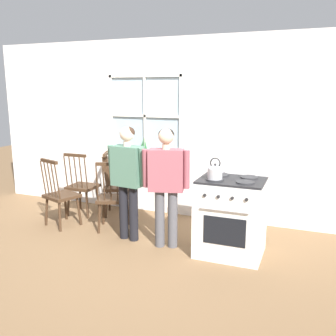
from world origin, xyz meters
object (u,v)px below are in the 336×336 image
(chair_center_cluster, at_px, (60,196))
(kettle, at_px, (215,172))
(person_elderly_left, at_px, (128,173))
(person_teen_center, at_px, (166,177))
(chair_by_window, at_px, (82,187))
(stove, at_px, (231,216))
(chair_near_stove, at_px, (116,187))
(potted_plant, at_px, (144,151))
(chair_near_wall, at_px, (113,199))

(chair_center_cluster, height_order, kettle, kettle)
(person_elderly_left, distance_m, person_teen_center, 0.55)
(chair_by_window, relative_size, stove, 0.92)
(chair_near_stove, height_order, potted_plant, potted_plant)
(chair_center_cluster, bearing_deg, person_teen_center, -164.53)
(chair_by_window, distance_m, chair_near_stove, 0.54)
(chair_near_wall, bearing_deg, stove, 153.52)
(person_elderly_left, relative_size, potted_plant, 4.62)
(chair_near_stove, xyz_separation_m, kettle, (1.80, -0.90, 0.58))
(chair_near_stove, relative_size, potted_plant, 3.09)
(stove, bearing_deg, chair_near_stove, 158.63)
(chair_by_window, height_order, kettle, kettle)
(chair_center_cluster, height_order, person_elderly_left, person_elderly_left)
(stove, relative_size, kettle, 4.39)
(chair_by_window, distance_m, person_teen_center, 1.88)
(chair_near_stove, height_order, kettle, kettle)
(chair_near_wall, relative_size, kettle, 4.03)
(stove, height_order, potted_plant, potted_plant)
(stove, relative_size, potted_plant, 3.37)
(chair_near_stove, xyz_separation_m, person_teen_center, (1.19, -0.87, 0.45))
(person_teen_center, xyz_separation_m, potted_plant, (-0.84, 1.16, 0.10))
(chair_by_window, height_order, chair_near_stove, same)
(person_teen_center, xyz_separation_m, stove, (0.79, 0.10, -0.42))
(chair_near_wall, relative_size, potted_plant, 3.09)
(chair_near_wall, xyz_separation_m, chair_near_stove, (-0.28, 0.60, 0.00))
(chair_near_wall, distance_m, potted_plant, 1.05)
(person_teen_center, bearing_deg, person_elderly_left, 161.37)
(stove, bearing_deg, kettle, -142.69)
(person_elderly_left, bearing_deg, person_teen_center, 3.96)
(chair_near_wall, distance_m, person_teen_center, 1.05)
(chair_near_wall, relative_size, person_teen_center, 0.67)
(chair_near_stove, bearing_deg, chair_by_window, 89.62)
(person_teen_center, bearing_deg, potted_plant, 111.83)
(person_elderly_left, bearing_deg, kettle, 4.55)
(chair_center_cluster, bearing_deg, person_elderly_left, -164.47)
(chair_near_wall, relative_size, chair_center_cluster, 1.00)
(chair_center_cluster, xyz_separation_m, chair_near_stove, (0.50, 0.74, 0.00))
(chair_center_cluster, height_order, chair_near_stove, same)
(chair_by_window, distance_m, potted_plant, 1.12)
(chair_center_cluster, relative_size, person_teen_center, 0.67)
(person_elderly_left, bearing_deg, chair_center_cluster, -175.88)
(person_elderly_left, xyz_separation_m, stove, (1.34, 0.05, -0.42))
(chair_near_wall, distance_m, chair_near_stove, 0.66)
(person_elderly_left, distance_m, kettle, 1.17)
(chair_center_cluster, height_order, stove, stove)
(chair_near_wall, xyz_separation_m, stove, (1.70, -0.17, 0.03))
(chair_near_wall, height_order, chair_near_stove, same)
(chair_near_stove, bearing_deg, person_teen_center, -147.61)
(chair_center_cluster, relative_size, person_elderly_left, 0.67)
(potted_plant, bearing_deg, chair_near_stove, -139.78)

